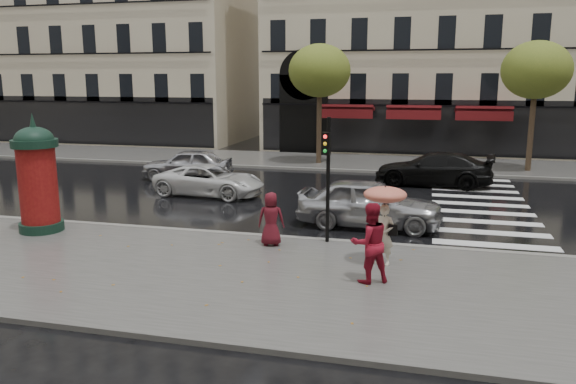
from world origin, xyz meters
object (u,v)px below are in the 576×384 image
(car_far_silver, at_px, (187,164))
(traffic_light, at_px, (327,168))
(car_white, at_px, (210,180))
(car_black, at_px, (433,169))
(woman_umbrella, at_px, (385,212))
(man_burgundy, at_px, (271,219))
(woman_red, at_px, (370,243))
(car_silver, at_px, (370,203))
(morris_column, at_px, (37,175))

(car_far_silver, bearing_deg, traffic_light, 35.08)
(traffic_light, distance_m, car_white, 8.60)
(car_black, bearing_deg, woman_umbrella, -1.60)
(man_burgundy, xyz_separation_m, traffic_light, (1.48, 0.66, 1.42))
(woman_red, relative_size, car_black, 0.37)
(car_black, bearing_deg, car_silver, -9.97)
(car_silver, bearing_deg, woman_umbrella, -167.53)
(traffic_light, height_order, car_silver, traffic_light)
(woman_red, bearing_deg, car_far_silver, -80.13)
(car_white, bearing_deg, woman_red, -134.43)
(morris_column, height_order, traffic_light, morris_column)
(woman_red, height_order, car_far_silver, woman_red)
(woman_red, distance_m, car_far_silver, 15.75)
(morris_column, distance_m, car_black, 16.52)
(traffic_light, bearing_deg, car_black, 73.88)
(woman_red, height_order, car_black, woman_red)
(woman_umbrella, relative_size, man_burgundy, 1.36)
(car_silver, bearing_deg, car_black, -12.81)
(morris_column, height_order, car_black, morris_column)
(woman_red, relative_size, morris_column, 0.52)
(car_white, bearing_deg, car_black, -57.97)
(man_burgundy, distance_m, traffic_light, 2.16)
(woman_umbrella, distance_m, traffic_light, 2.50)
(morris_column, distance_m, traffic_light, 8.92)
(car_far_silver, bearing_deg, car_white, 29.44)
(man_burgundy, xyz_separation_m, morris_column, (-7.38, -0.27, 0.99))
(woman_red, height_order, traffic_light, traffic_light)
(woman_red, xyz_separation_m, man_burgundy, (-3.02, 2.29, -0.18))
(man_burgundy, xyz_separation_m, car_black, (4.51, 11.14, -0.13))
(morris_column, relative_size, traffic_light, 1.01)
(man_burgundy, xyz_separation_m, car_silver, (2.46, 3.14, -0.09))
(car_far_silver, bearing_deg, car_black, 88.82)
(traffic_light, relative_size, car_far_silver, 0.84)
(woman_red, bearing_deg, traffic_light, -92.00)
(woman_umbrella, height_order, car_white, woman_umbrella)
(man_burgundy, distance_m, car_black, 12.02)
(car_silver, relative_size, car_far_silver, 1.09)
(man_burgundy, distance_m, car_white, 7.99)
(woman_umbrella, bearing_deg, car_white, 135.93)
(car_silver, xyz_separation_m, car_black, (2.05, 8.00, -0.05))
(man_burgundy, xyz_separation_m, car_white, (-4.51, 6.59, -0.25))
(woman_red, height_order, man_burgundy, woman_red)
(morris_column, height_order, car_silver, morris_column)
(morris_column, xyz_separation_m, traffic_light, (8.86, 0.93, 0.44))
(man_burgundy, height_order, car_silver, man_burgundy)
(man_burgundy, height_order, car_white, man_burgundy)
(woman_umbrella, xyz_separation_m, car_white, (-7.75, 7.51, -0.86))
(morris_column, distance_m, car_silver, 10.47)
(car_white, height_order, car_black, car_black)
(car_white, bearing_deg, man_burgundy, -140.33)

